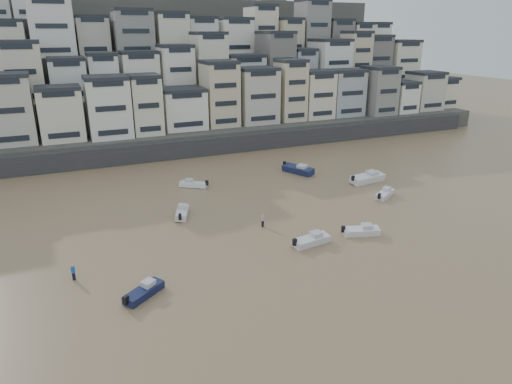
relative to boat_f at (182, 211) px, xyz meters
name	(u,v)px	position (x,y,z in m)	size (l,w,h in m)	color
harbor_wall	(188,148)	(9.28, 29.58, 1.07)	(140.00, 3.00, 3.50)	#38383A
hillside	(162,72)	(14.02, 69.42, 12.33)	(141.04, 66.00, 50.00)	#4C4C47
boat_f	(182,211)	(0.00, 0.00, 0.00)	(4.99, 1.63, 1.36)	silver
boat_j	(144,290)	(-8.44, -17.69, -0.03)	(4.74, 1.55, 1.29)	#13193D
boat_g	(368,177)	(31.69, 1.82, 0.25)	(6.78, 2.22, 1.85)	silver
boat_d	(385,193)	(29.81, -4.96, -0.01)	(4.88, 1.60, 1.33)	silver
boat_a	(311,239)	(11.53, -14.51, 0.02)	(5.11, 1.67, 1.39)	silver
boat_h	(193,183)	(4.82, 11.09, -0.03)	(4.80, 1.57, 1.31)	silver
boat_b	(361,230)	(18.47, -14.67, -0.02)	(4.85, 1.59, 1.32)	silver
boat_i	(298,168)	(23.72, 10.90, 0.19)	(6.39, 2.09, 1.74)	#151D42
person_blue	(73,272)	(-14.31, -11.85, 0.19)	(0.44, 0.44, 1.74)	#1751B3
person_pink	(263,220)	(8.48, -7.53, 0.19)	(0.44, 0.44, 1.74)	#B98395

